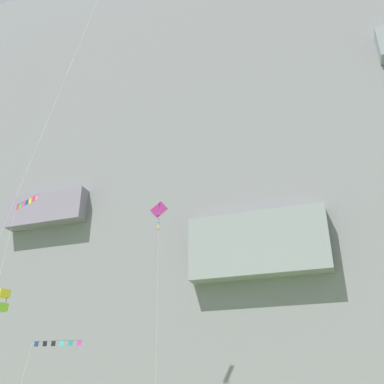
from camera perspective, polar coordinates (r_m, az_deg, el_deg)
cliff_face at (r=72.38m, az=9.56°, el=4.53°), size 180.00×28.59×77.45m
kite_box_far_left at (r=49.09m, az=-23.18°, el=-12.70°), size 2.76×4.55×12.97m
kite_banner_low_right at (r=47.10m, az=-17.11°, el=-18.40°), size 5.23×3.67×8.22m
kite_diamond_high_right at (r=45.98m, az=-4.28°, el=-3.16°), size 1.70×1.51×21.83m
kite_banner_mid_right at (r=47.79m, az=-20.67°, el=-2.03°), size 4.33×5.83×21.46m
kite_delta_far_right at (r=41.02m, az=-12.81°, el=22.43°), size 3.30×6.01×34.54m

